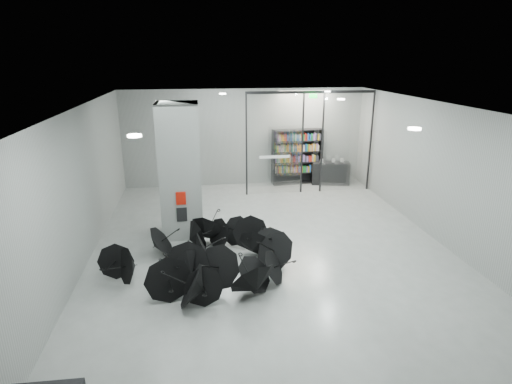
{
  "coord_description": "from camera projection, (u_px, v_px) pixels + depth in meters",
  "views": [
    {
      "loc": [
        -1.96,
        -10.14,
        5.24
      ],
      "look_at": [
        -0.3,
        1.5,
        1.4
      ],
      "focal_mm": 29.26,
      "sensor_mm": 36.0,
      "label": 1
    }
  ],
  "objects": [
    {
      "name": "exit_sign",
      "position": [
        313.0,
        96.0,
        15.56
      ],
      "size": [
        0.3,
        0.06,
        0.15
      ],
      "primitive_type": "cube",
      "color": "#0CE533",
      "rests_on": "room"
    },
    {
      "name": "column",
      "position": [
        180.0,
        171.0,
        12.36
      ],
      "size": [
        1.2,
        1.2,
        4.0
      ],
      "primitive_type": "cube",
      "color": "slate",
      "rests_on": "ground"
    },
    {
      "name": "glass_partition",
      "position": [
        310.0,
        139.0,
        16.25
      ],
      "size": [
        5.06,
        0.08,
        4.0
      ],
      "color": "silver",
      "rests_on": "ground"
    },
    {
      "name": "info_panel",
      "position": [
        182.0,
        215.0,
        12.13
      ],
      "size": [
        0.3,
        0.03,
        0.42
      ],
      "primitive_type": "cube",
      "color": "black",
      "rests_on": "column"
    },
    {
      "name": "room",
      "position": [
        276.0,
        156.0,
        10.55
      ],
      "size": [
        14.0,
        14.02,
        4.01
      ],
      "color": "gray",
      "rests_on": "ground"
    },
    {
      "name": "fire_cabinet",
      "position": [
        181.0,
        198.0,
        11.98
      ],
      "size": [
        0.28,
        0.04,
        0.38
      ],
      "primitive_type": "cube",
      "color": "#A50A07",
      "rests_on": "column"
    },
    {
      "name": "umbrella_cluster",
      "position": [
        214.0,
        262.0,
        10.48
      ],
      "size": [
        5.32,
        4.53,
        1.33
      ],
      "color": "black",
      "rests_on": "ground"
    },
    {
      "name": "bookshelf",
      "position": [
        297.0,
        157.0,
        17.72
      ],
      "size": [
        2.15,
        0.64,
        2.33
      ],
      "primitive_type": null,
      "rotation": [
        0.0,
        0.0,
        0.1
      ],
      "color": "black",
      "rests_on": "ground"
    },
    {
      "name": "shop_counter",
      "position": [
        330.0,
        173.0,
        17.86
      ],
      "size": [
        1.67,
        0.94,
        0.94
      ],
      "primitive_type": "cube",
      "rotation": [
        0.0,
        0.0,
        -0.21
      ],
      "color": "black",
      "rests_on": "ground"
    }
  ]
}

